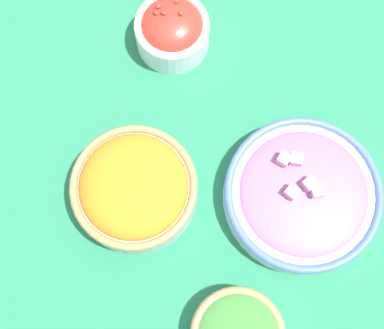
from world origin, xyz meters
The scene contains 4 objects.
ground_plane centered at (0.00, 0.00, 0.00)m, with size 3.00×3.00×0.00m, color #23704C.
bowl_carrots centered at (0.04, 0.08, 0.04)m, with size 0.18×0.18×0.08m.
bowl_red_onion centered at (-0.15, -0.07, 0.03)m, with size 0.23×0.23×0.07m.
bowl_cherry_tomatoes centered at (0.16, -0.15, 0.04)m, with size 0.12×0.12×0.08m.
Camera 1 is at (-0.12, 0.15, 0.78)m, focal length 50.00 mm.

